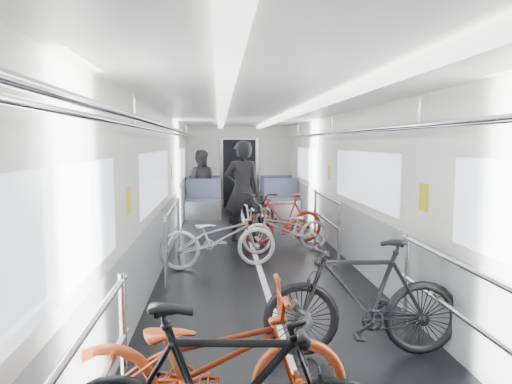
# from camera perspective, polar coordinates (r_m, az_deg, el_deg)

# --- Properties ---
(car_shell) EXTENTS (3.02, 14.01, 2.41)m
(car_shell) POSITION_cam_1_polar(r_m,az_deg,el_deg) (8.27, -0.47, 0.78)
(car_shell) COLOR black
(car_shell) RESTS_ON ground
(bike_left_near) EXTENTS (1.87, 0.67, 0.98)m
(bike_left_near) POSITION_cam_1_polar(r_m,az_deg,el_deg) (3.18, -6.40, -20.23)
(bike_left_near) COLOR #A73514
(bike_left_near) RESTS_ON floor
(bike_left_far) EXTENTS (1.86, 0.90, 0.93)m
(bike_left_far) POSITION_cam_1_polar(r_m,az_deg,el_deg) (7.00, -4.68, -5.69)
(bike_left_far) COLOR silver
(bike_left_far) RESTS_ON floor
(bike_right_near) EXTENTS (1.79, 0.59, 1.06)m
(bike_right_near) POSITION_cam_1_polar(r_m,az_deg,el_deg) (4.25, 13.12, -12.80)
(bike_right_near) COLOR black
(bike_right_near) RESTS_ON floor
(bike_right_mid) EXTENTS (1.67, 0.88, 0.83)m
(bike_right_mid) POSITION_cam_1_polar(r_m,az_deg,el_deg) (7.98, 3.84, -4.59)
(bike_right_mid) COLOR #B1B0B5
(bike_right_mid) RESTS_ON floor
(bike_right_far) EXTENTS (1.62, 0.74, 0.94)m
(bike_right_far) POSITION_cam_1_polar(r_m,az_deg,el_deg) (8.65, 3.43, -3.38)
(bike_right_far) COLOR #AD2615
(bike_right_far) RESTS_ON floor
(bike_aisle) EXTENTS (1.19, 2.00, 0.99)m
(bike_aisle) POSITION_cam_1_polar(r_m,az_deg,el_deg) (8.86, 1.11, -2.97)
(bike_aisle) COLOR black
(bike_aisle) RESTS_ON floor
(person_standing) EXTENTS (0.78, 0.57, 1.95)m
(person_standing) POSITION_cam_1_polar(r_m,az_deg,el_deg) (8.86, -1.76, 0.14)
(person_standing) COLOR black
(person_standing) RESTS_ON floor
(person_seated) EXTENTS (0.91, 0.74, 1.72)m
(person_seated) POSITION_cam_1_polar(r_m,az_deg,el_deg) (12.02, -6.97, 1.13)
(person_seated) COLOR #2B2830
(person_seated) RESTS_ON floor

